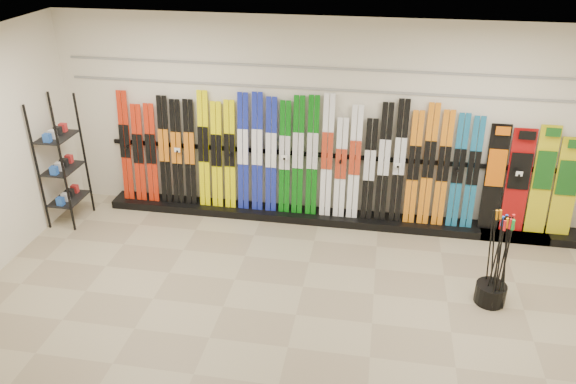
# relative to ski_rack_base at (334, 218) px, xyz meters

# --- Properties ---
(floor) EXTENTS (8.00, 8.00, 0.00)m
(floor) POSITION_rel_ski_rack_base_xyz_m (-0.22, -2.28, -0.06)
(floor) COLOR gray
(floor) RESTS_ON ground
(back_wall) EXTENTS (8.00, 0.00, 8.00)m
(back_wall) POSITION_rel_ski_rack_base_xyz_m (-0.22, 0.22, 1.44)
(back_wall) COLOR beige
(back_wall) RESTS_ON floor
(ceiling) EXTENTS (8.00, 8.00, 0.00)m
(ceiling) POSITION_rel_ski_rack_base_xyz_m (-0.22, -2.28, 2.94)
(ceiling) COLOR silver
(ceiling) RESTS_ON back_wall
(ski_rack_base) EXTENTS (8.00, 0.40, 0.12)m
(ski_rack_base) POSITION_rel_ski_rack_base_xyz_m (0.00, 0.00, 0.00)
(ski_rack_base) COLOR black
(ski_rack_base) RESTS_ON floor
(skis) EXTENTS (5.37, 0.23, 1.84)m
(skis) POSITION_rel_ski_rack_base_xyz_m (-0.66, 0.05, 0.91)
(skis) COLOR red
(skis) RESTS_ON ski_rack_base
(snowboards) EXTENTS (1.25, 0.24, 1.55)m
(snowboards) POSITION_rel_ski_rack_base_xyz_m (2.70, 0.07, 0.81)
(snowboards) COLOR black
(snowboards) RESTS_ON ski_rack_base
(accessory_rack) EXTENTS (0.40, 0.60, 1.92)m
(accessory_rack) POSITION_rel_ski_rack_base_xyz_m (-3.97, -0.62, 0.90)
(accessory_rack) COLOR black
(accessory_rack) RESTS_ON floor
(pole_bin) EXTENTS (0.36, 0.36, 0.25)m
(pole_bin) POSITION_rel_ski_rack_base_xyz_m (2.05, -1.63, 0.07)
(pole_bin) COLOR black
(pole_bin) RESTS_ON floor
(ski_poles) EXTENTS (0.29, 0.35, 1.18)m
(ski_poles) POSITION_rel_ski_rack_base_xyz_m (2.06, -1.65, 0.55)
(ski_poles) COLOR black
(ski_poles) RESTS_ON pole_bin
(slatwall_rail_0) EXTENTS (7.60, 0.02, 0.03)m
(slatwall_rail_0) POSITION_rel_ski_rack_base_xyz_m (-0.22, 0.20, 1.94)
(slatwall_rail_0) COLOR gray
(slatwall_rail_0) RESTS_ON back_wall
(slatwall_rail_1) EXTENTS (7.60, 0.02, 0.03)m
(slatwall_rail_1) POSITION_rel_ski_rack_base_xyz_m (-0.22, 0.20, 2.24)
(slatwall_rail_1) COLOR gray
(slatwall_rail_1) RESTS_ON back_wall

